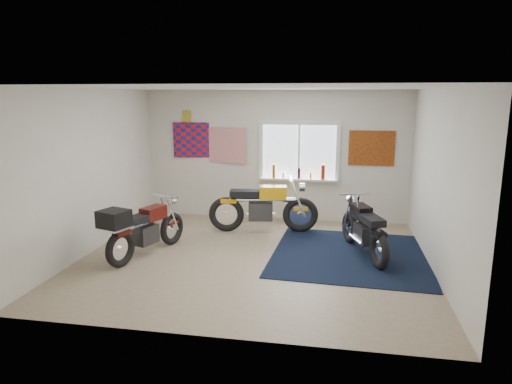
% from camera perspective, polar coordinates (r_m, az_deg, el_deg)
% --- Properties ---
extents(ground, '(5.50, 5.50, 0.00)m').
position_cam_1_polar(ground, '(7.47, -0.30, -8.28)').
color(ground, '#9E896B').
rests_on(ground, ground).
extents(room_shell, '(5.50, 5.50, 5.50)m').
position_cam_1_polar(room_shell, '(7.07, -0.32, 4.29)').
color(room_shell, white).
rests_on(room_shell, ground).
extents(navy_rug, '(2.63, 2.73, 0.01)m').
position_cam_1_polar(navy_rug, '(7.76, 11.65, -7.69)').
color(navy_rug, black).
rests_on(navy_rug, ground).
extents(window_assembly, '(1.66, 0.17, 1.26)m').
position_cam_1_polar(window_assembly, '(9.47, 5.39, 4.56)').
color(window_assembly, white).
rests_on(window_assembly, room_shell).
extents(oil_bottles, '(1.10, 0.09, 0.30)m').
position_cam_1_polar(oil_bottles, '(9.44, 5.85, 2.44)').
color(oil_bottles, brown).
rests_on(oil_bottles, window_assembly).
extents(flag_display, '(1.60, 0.10, 1.17)m').
position_cam_1_polar(flag_display, '(9.90, -8.68, 9.33)').
color(flag_display, red).
rests_on(flag_display, room_shell).
extents(triumph_poster, '(0.90, 0.03, 0.70)m').
position_cam_1_polar(triumph_poster, '(9.45, 14.25, 5.33)').
color(triumph_poster, '#A54C14').
rests_on(triumph_poster, room_shell).
extents(yellow_triumph, '(2.11, 0.63, 1.06)m').
position_cam_1_polar(yellow_triumph, '(8.76, 0.87, -2.01)').
color(yellow_triumph, black).
rests_on(yellow_triumph, ground).
extents(black_chrome_bike, '(0.78, 1.78, 0.95)m').
position_cam_1_polar(black_chrome_bike, '(7.72, 13.32, -4.69)').
color(black_chrome_bike, black).
rests_on(black_chrome_bike, navy_rug).
extents(maroon_tourer, '(0.88, 1.80, 0.93)m').
position_cam_1_polar(maroon_tourer, '(7.60, -14.18, -4.48)').
color(maroon_tourer, black).
rests_on(maroon_tourer, ground).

